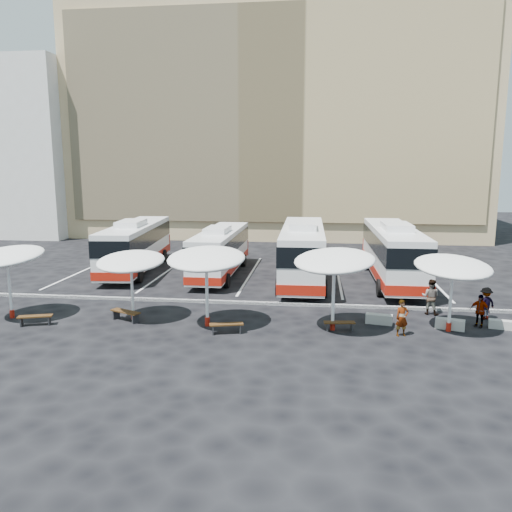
# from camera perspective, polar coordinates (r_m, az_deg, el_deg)

# --- Properties ---
(ground) EXTENTS (120.00, 120.00, 0.00)m
(ground) POSITION_cam_1_polar(r_m,az_deg,el_deg) (26.73, -2.93, -5.74)
(ground) COLOR black
(ground) RESTS_ON ground
(sandstone_building) EXTENTS (42.00, 18.25, 29.60)m
(sandstone_building) POSITION_cam_1_polar(r_m,az_deg,el_deg) (57.60, 2.60, 15.47)
(sandstone_building) COLOR tan
(sandstone_building) RESTS_ON ground
(apartment_block) EXTENTS (14.00, 14.00, 18.00)m
(apartment_block) POSITION_cam_1_polar(r_m,az_deg,el_deg) (62.44, -24.82, 10.82)
(apartment_block) COLOR silver
(apartment_block) RESTS_ON ground
(curb_divider) EXTENTS (34.00, 0.25, 0.15)m
(curb_divider) POSITION_cam_1_polar(r_m,az_deg,el_deg) (27.18, -2.75, -5.30)
(curb_divider) COLOR black
(curb_divider) RESTS_ON ground
(bay_lines) EXTENTS (24.15, 12.00, 0.01)m
(bay_lines) POSITION_cam_1_polar(r_m,az_deg,el_deg) (34.40, -0.64, -2.10)
(bay_lines) COLOR white
(bay_lines) RESTS_ON ground
(bus_0) EXTENTS (3.49, 11.82, 3.70)m
(bus_0) POSITION_cam_1_polar(r_m,az_deg,el_deg) (36.36, -13.56, 1.31)
(bus_0) COLOR white
(bus_0) RESTS_ON ground
(bus_1) EXTENTS (2.58, 10.75, 3.40)m
(bus_1) POSITION_cam_1_polar(r_m,az_deg,el_deg) (34.01, -4.09, 0.71)
(bus_1) COLOR white
(bus_1) RESTS_ON ground
(bus_2) EXTENTS (3.05, 12.45, 3.94)m
(bus_2) POSITION_cam_1_polar(r_m,az_deg,el_deg) (32.32, 5.36, 0.68)
(bus_2) COLOR white
(bus_2) RESTS_ON ground
(bus_3) EXTENTS (2.96, 12.26, 3.88)m
(bus_3) POSITION_cam_1_polar(r_m,az_deg,el_deg) (33.20, 15.37, 0.56)
(bus_3) COLOR white
(bus_3) RESTS_ON ground
(sunshade_0) EXTENTS (4.30, 4.33, 3.60)m
(sunshade_0) POSITION_cam_1_polar(r_m,az_deg,el_deg) (26.80, -26.58, -0.07)
(sunshade_0) COLOR white
(sunshade_0) RESTS_ON ground
(sunshade_1) EXTENTS (3.23, 3.27, 3.37)m
(sunshade_1) POSITION_cam_1_polar(r_m,az_deg,el_deg) (24.54, -14.11, -0.61)
(sunshade_1) COLOR white
(sunshade_1) RESTS_ON ground
(sunshade_2) EXTENTS (3.65, 3.69, 3.74)m
(sunshade_2) POSITION_cam_1_polar(r_m,az_deg,el_deg) (22.84, -5.70, -0.33)
(sunshade_2) COLOR white
(sunshade_2) RESTS_ON ground
(sunshade_3) EXTENTS (4.76, 4.79, 3.76)m
(sunshade_3) POSITION_cam_1_polar(r_m,az_deg,el_deg) (22.42, 8.94, -0.56)
(sunshade_3) COLOR white
(sunshade_3) RESTS_ON ground
(sunshade_4) EXTENTS (4.00, 4.03, 3.49)m
(sunshade_4) POSITION_cam_1_polar(r_m,az_deg,el_deg) (23.66, 21.58, -1.17)
(sunshade_4) COLOR white
(sunshade_4) RESTS_ON ground
(wood_bench_0) EXTENTS (1.58, 0.86, 0.47)m
(wood_bench_0) POSITION_cam_1_polar(r_m,az_deg,el_deg) (25.64, -23.92, -6.48)
(wood_bench_0) COLOR #311D0A
(wood_bench_0) RESTS_ON ground
(wood_bench_1) EXTENTS (1.65, 1.07, 0.50)m
(wood_bench_1) POSITION_cam_1_polar(r_m,az_deg,el_deg) (24.91, -14.68, -6.35)
(wood_bench_1) COLOR #311D0A
(wood_bench_1) RESTS_ON ground
(wood_bench_2) EXTENTS (1.56, 0.77, 0.46)m
(wood_bench_2) POSITION_cam_1_polar(r_m,az_deg,el_deg) (22.40, -3.40, -7.98)
(wood_bench_2) COLOR #311D0A
(wood_bench_2) RESTS_ON ground
(wood_bench_3) EXTENTS (1.43, 0.54, 0.43)m
(wood_bench_3) POSITION_cam_1_polar(r_m,az_deg,el_deg) (23.02, 9.51, -7.66)
(wood_bench_3) COLOR #311D0A
(wood_bench_3) RESTS_ON ground
(conc_bench_0) EXTENTS (1.29, 0.65, 0.46)m
(conc_bench_0) POSITION_cam_1_polar(r_m,az_deg,el_deg) (24.43, 13.88, -7.01)
(conc_bench_0) COLOR #989892
(conc_bench_0) RESTS_ON ground
(conc_bench_1) EXTENTS (1.34, 0.78, 0.48)m
(conc_bench_1) POSITION_cam_1_polar(r_m,az_deg,el_deg) (24.62, 21.29, -7.27)
(conc_bench_1) COLOR #989892
(conc_bench_1) RESTS_ON ground
(conc_bench_2) EXTENTS (1.13, 0.60, 0.40)m
(conc_bench_2) POSITION_cam_1_polar(r_m,az_deg,el_deg) (25.62, 26.24, -7.04)
(conc_bench_2) COLOR #989892
(conc_bench_2) RESTS_ON ground
(passenger_0) EXTENTS (0.68, 0.55, 1.62)m
(passenger_0) POSITION_cam_1_polar(r_m,az_deg,el_deg) (22.86, 16.35, -6.81)
(passenger_0) COLOR black
(passenger_0) RESTS_ON ground
(passenger_1) EXTENTS (1.07, 0.96, 1.80)m
(passenger_1) POSITION_cam_1_polar(r_m,az_deg,el_deg) (26.49, 19.36, -4.44)
(passenger_1) COLOR black
(passenger_1) RESTS_ON ground
(passenger_2) EXTENTS (0.95, 0.86, 1.55)m
(passenger_2) POSITION_cam_1_polar(r_m,az_deg,el_deg) (25.32, 24.19, -5.73)
(passenger_2) COLOR black
(passenger_2) RESTS_ON ground
(passenger_3) EXTENTS (1.18, 0.96, 1.59)m
(passenger_3) POSITION_cam_1_polar(r_m,az_deg,el_deg) (26.70, 24.73, -4.94)
(passenger_3) COLOR black
(passenger_3) RESTS_ON ground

